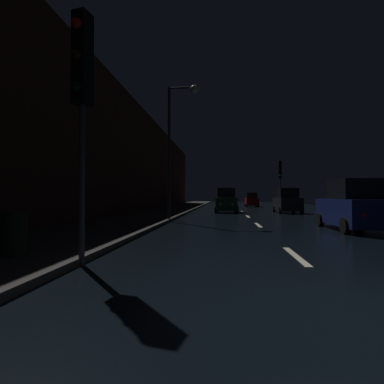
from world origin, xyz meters
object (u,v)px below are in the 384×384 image
(traffic_light_far_right, at_px, (280,174))
(traffic_light_near_left, at_px, (82,80))
(car_approaching_headlights, at_px, (226,201))
(car_parked_right_far, at_px, (287,202))
(streetlamp_overhead, at_px, (177,132))
(car_distant_taillights, at_px, (251,200))
(trash_bin_curbside, at_px, (14,233))
(car_parked_right_near, at_px, (353,207))

(traffic_light_far_right, height_order, traffic_light_near_left, traffic_light_far_right)
(car_approaching_headlights, bearing_deg, car_parked_right_far, 86.13)
(streetlamp_overhead, bearing_deg, car_parked_right_far, 50.03)
(streetlamp_overhead, relative_size, car_distant_taillights, 2.03)
(trash_bin_curbside, height_order, car_parked_right_near, car_parked_right_near)
(car_distant_taillights, bearing_deg, car_parked_right_far, -173.59)
(streetlamp_overhead, relative_size, trash_bin_curbside, 8.07)
(traffic_light_near_left, bearing_deg, car_distant_taillights, -179.48)
(traffic_light_far_right, relative_size, car_approaching_headlights, 1.25)
(trash_bin_curbside, bearing_deg, streetlamp_overhead, 79.52)
(trash_bin_curbside, bearing_deg, traffic_light_near_left, -3.42)
(car_parked_right_near, relative_size, car_parked_right_far, 1.01)
(trash_bin_curbside, relative_size, car_parked_right_far, 0.23)
(car_parked_right_near, bearing_deg, trash_bin_curbside, 125.64)
(traffic_light_near_left, relative_size, car_parked_right_near, 1.25)
(car_parked_right_near, bearing_deg, car_approaching_headlights, 21.40)
(car_approaching_headlights, bearing_deg, car_parked_right_near, 21.40)
(car_parked_right_near, bearing_deg, traffic_light_far_right, -2.31)
(car_approaching_headlights, relative_size, car_distant_taillights, 1.13)
(traffic_light_near_left, xyz_separation_m, car_distant_taillights, (6.62, 33.89, -2.93))
(traffic_light_far_right, bearing_deg, car_distant_taillights, -151.46)
(streetlamp_overhead, xyz_separation_m, car_parked_right_near, (7.86, -3.22, -3.99))
(traffic_light_near_left, bearing_deg, streetlamp_overhead, -170.37)
(streetlamp_overhead, bearing_deg, car_parked_right_near, -22.26)
(car_approaching_headlights, bearing_deg, car_distant_taillights, 165.93)
(car_parked_right_far, bearing_deg, traffic_light_near_left, 157.35)
(traffic_light_near_left, bearing_deg, car_approaching_headlights, -177.35)
(car_parked_right_near, xyz_separation_m, car_parked_right_far, (-0.00, 12.60, -0.01))
(car_approaching_headlights, xyz_separation_m, car_parked_right_near, (5.07, -12.94, -0.01))
(traffic_light_near_left, distance_m, trash_bin_curbside, 3.52)
(car_approaching_headlights, relative_size, car_parked_right_far, 1.02)
(car_parked_right_near, bearing_deg, car_parked_right_far, 0.00)
(traffic_light_far_right, relative_size, traffic_light_near_left, 1.01)
(traffic_light_near_left, height_order, car_distant_taillights, traffic_light_near_left)
(traffic_light_near_left, relative_size, streetlamp_overhead, 0.69)
(traffic_light_far_right, distance_m, trash_bin_curbside, 28.89)
(traffic_light_far_right, distance_m, car_approaching_headlights, 9.41)
(trash_bin_curbside, distance_m, car_distant_taillights, 34.77)
(car_distant_taillights, bearing_deg, traffic_light_near_left, 168.95)
(car_parked_right_near, distance_m, car_parked_right_far, 12.60)
(trash_bin_curbside, relative_size, car_distant_taillights, 0.25)
(car_approaching_headlights, relative_size, car_parked_right_near, 1.01)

